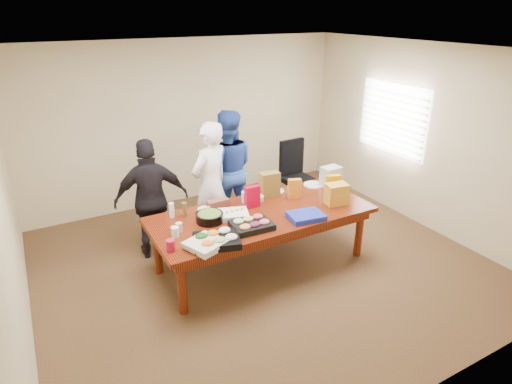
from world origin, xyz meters
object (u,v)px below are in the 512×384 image
conference_table (262,239)px  person_center (210,185)px  salad_bowl (210,217)px  sheet_cake (232,215)px  office_chair (298,177)px  person_right (227,169)px

conference_table → person_center: bearing=110.9°
salad_bowl → person_center: bearing=65.7°
person_center → salad_bowl: size_ratio=5.31×
conference_table → salad_bowl: bearing=172.1°
sheet_cake → salad_bowl: size_ratio=1.17×
office_chair → salad_bowl: (-2.06, -1.13, 0.26)m
conference_table → office_chair: office_chair is taller
conference_table → sheet_cake: size_ratio=7.16×
salad_bowl → person_right: bearing=56.0°
person_right → salad_bowl: person_right is taller
conference_table → office_chair: size_ratio=2.59×
sheet_cake → salad_bowl: bearing=-166.4°
office_chair → person_center: size_ratio=0.61×
person_right → sheet_cake: person_right is taller
person_center → salad_bowl: bearing=41.4°
person_right → person_center: bearing=62.4°
sheet_cake → person_center: bearing=104.4°
person_center → salad_bowl: 0.84m
person_center → sheet_cake: 0.80m
office_chair → sheet_cake: size_ratio=2.77×
office_chair → conference_table: bearing=-140.6°
person_right → salad_bowl: bearing=75.6°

